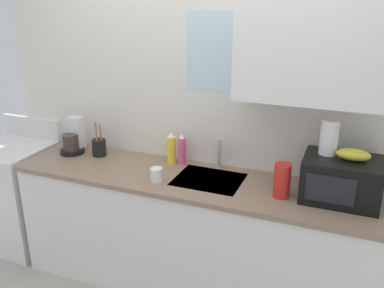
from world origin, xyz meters
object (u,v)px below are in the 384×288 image
(stove_range, at_px, (17,194))
(paper_towel_roll, at_px, (329,137))
(utensil_crock, at_px, (99,147))
(dish_soap_bottle_yellow, at_px, (171,149))
(cereal_canister, at_px, (282,180))
(coffee_maker, at_px, (74,140))
(banana_bunch, at_px, (353,155))
(dish_soap_bottle_pink, at_px, (182,150))
(mug_white, at_px, (157,175))
(microwave, at_px, (341,179))

(stove_range, height_order, paper_towel_roll, paper_towel_roll)
(paper_towel_roll, distance_m, utensil_crock, 1.73)
(dish_soap_bottle_yellow, distance_m, cereal_canister, 0.90)
(paper_towel_roll, distance_m, dish_soap_bottle_yellow, 1.14)
(paper_towel_roll, height_order, coffee_maker, paper_towel_roll)
(dish_soap_bottle_yellow, bearing_deg, banana_bunch, -6.26)
(stove_range, height_order, dish_soap_bottle_yellow, dish_soap_bottle_yellow)
(coffee_maker, bearing_deg, dish_soap_bottle_pink, 6.09)
(dish_soap_bottle_pink, bearing_deg, coffee_maker, -173.91)
(stove_range, height_order, mug_white, stove_range)
(microwave, xyz_separation_m, dish_soap_bottle_pink, (-1.13, 0.16, -0.02))
(microwave, bearing_deg, coffee_maker, 178.31)
(banana_bunch, bearing_deg, utensil_crock, 177.84)
(stove_range, bearing_deg, paper_towel_roll, 2.20)
(microwave, bearing_deg, mug_white, -170.84)
(mug_white, distance_m, utensil_crock, 0.68)
(paper_towel_roll, bearing_deg, banana_bunch, -18.43)
(banana_bunch, xyz_separation_m, coffee_maker, (-2.08, 0.06, -0.20))
(stove_range, bearing_deg, dish_soap_bottle_yellow, 7.48)
(microwave, bearing_deg, dish_soap_bottle_yellow, 173.41)
(banana_bunch, distance_m, coffee_maker, 2.09)
(stove_range, bearing_deg, cereal_canister, -1.35)
(dish_soap_bottle_yellow, bearing_deg, microwave, -6.59)
(dish_soap_bottle_pink, bearing_deg, microwave, -7.88)
(utensil_crock, bearing_deg, dish_soap_bottle_yellow, 6.54)
(banana_bunch, xyz_separation_m, paper_towel_roll, (-0.15, 0.05, 0.08))
(stove_range, height_order, microwave, microwave)
(paper_towel_roll, bearing_deg, microwave, -27.38)
(coffee_maker, distance_m, utensil_crock, 0.23)
(paper_towel_roll, distance_m, cereal_canister, 0.39)
(coffee_maker, bearing_deg, utensil_crock, 2.86)
(stove_range, bearing_deg, mug_white, -5.68)
(banana_bunch, relative_size, utensil_crock, 0.74)
(microwave, relative_size, coffee_maker, 1.64)
(banana_bunch, bearing_deg, cereal_canister, -165.62)
(coffee_maker, bearing_deg, cereal_canister, -5.35)
(microwave, relative_size, paper_towel_roll, 2.09)
(cereal_canister, xyz_separation_m, utensil_crock, (-1.46, 0.17, -0.04))
(microwave, bearing_deg, stove_range, -179.01)
(microwave, xyz_separation_m, coffee_maker, (-2.03, 0.06, -0.03))
(coffee_maker, distance_m, cereal_canister, 1.70)
(cereal_canister, xyz_separation_m, mug_white, (-0.83, -0.09, -0.06))
(banana_bunch, relative_size, paper_towel_roll, 0.91)
(stove_range, xyz_separation_m, dish_soap_bottle_yellow, (1.40, 0.18, 0.56))
(coffee_maker, xyz_separation_m, utensil_crock, (0.23, 0.01, -0.03))
(utensil_crock, bearing_deg, microwave, -2.27)
(dish_soap_bottle_pink, bearing_deg, dish_soap_bottle_yellow, -167.90)
(paper_towel_roll, relative_size, cereal_canister, 1.00)
(coffee_maker, bearing_deg, banana_bunch, -1.61)
(mug_white, bearing_deg, utensil_crock, 157.66)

